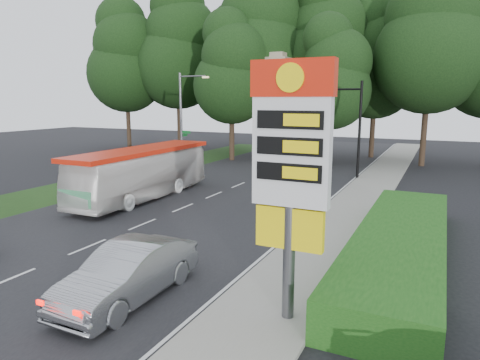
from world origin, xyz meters
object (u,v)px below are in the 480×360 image
at_px(gas_station_pylon, 291,158).
at_px(monument, 274,108).
at_px(transit_bus, 143,174).
at_px(traffic_signal_mast, 342,116).
at_px(sedan_silver, 129,273).
at_px(streetlight_signs, 183,117).

height_order(gas_station_pylon, monument, monument).
distance_m(monument, transit_bus, 18.36).
distance_m(traffic_signal_mast, monument, 9.76).
relative_size(gas_station_pylon, sedan_silver, 1.35).
bearing_deg(transit_bus, streetlight_signs, 107.78).
xyz_separation_m(gas_station_pylon, streetlight_signs, (-16.19, 20.01, -0.01)).
xyz_separation_m(gas_station_pylon, monument, (-11.20, 28.01, 0.66)).
xyz_separation_m(streetlight_signs, sedan_silver, (11.50, -20.86, -3.61)).
xyz_separation_m(gas_station_pylon, transit_bus, (-12.70, 10.06, -2.94)).
bearing_deg(monument, streetlight_signs, -121.97).
height_order(traffic_signal_mast, sedan_silver, traffic_signal_mast).
relative_size(gas_station_pylon, transit_bus, 0.63).
bearing_deg(gas_station_pylon, monument, 111.80).
bearing_deg(transit_bus, sedan_silver, -55.23).
xyz_separation_m(streetlight_signs, transit_bus, (3.49, -9.95, -2.93)).
relative_size(gas_station_pylon, traffic_signal_mast, 0.95).
bearing_deg(monument, gas_station_pylon, -68.20).
distance_m(gas_station_pylon, streetlight_signs, 25.74).
distance_m(gas_station_pylon, transit_bus, 16.47).
xyz_separation_m(streetlight_signs, monument, (4.99, 7.99, 0.67)).
xyz_separation_m(transit_bus, sedan_silver, (8.01, -10.91, -0.67)).
xyz_separation_m(traffic_signal_mast, transit_bus, (-9.18, -11.94, -3.17)).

